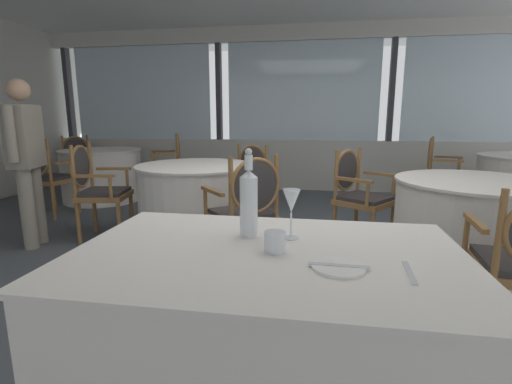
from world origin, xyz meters
TOP-DOWN VIEW (x-y plane):
  - ground_plane at (0.00, 0.00)m, footprint 12.84×12.84m
  - window_wall_far at (-0.00, 3.71)m, footprint 9.15×0.14m
  - foreground_table at (0.11, -1.45)m, footprint 1.42×0.91m
  - side_plate at (0.36, -1.57)m, footprint 0.17×0.17m
  - butter_knife at (0.36, -1.57)m, footprint 0.20×0.02m
  - dinner_fork at (0.57, -1.58)m, footprint 0.03×0.18m
  - water_bottle at (0.01, -1.29)m, footprint 0.07×0.07m
  - wine_glass at (0.18, -1.30)m, footprint 0.07×0.07m
  - water_tumbler at (0.14, -1.45)m, footprint 0.08×0.08m
  - background_table_0 at (1.51, 0.33)m, footprint 1.21×1.21m
  - dining_chair_0_0 at (0.68, 0.94)m, footprint 0.64×0.66m
  - background_table_1 at (-0.93, 0.89)m, footprint 1.23×1.23m
  - dining_chair_1_0 at (-0.58, 1.86)m, footprint 0.63×0.59m
  - dining_chair_1_1 at (-1.95, 0.70)m, footprint 0.54×0.59m
  - dining_chair_1_2 at (-0.25, 0.09)m, footprint 0.66×0.65m
  - background_table_2 at (-2.91, 2.37)m, footprint 1.17×1.17m
  - dining_chair_2_0 at (-3.05, 1.36)m, footprint 0.58×0.52m
  - dining_chair_2_1 at (-1.97, 2.75)m, footprint 0.60×0.63m
  - dining_chair_2_2 at (-3.71, 2.99)m, footprint 0.65×0.66m
  - dining_chair_3_2 at (1.95, 2.76)m, footprint 0.58×0.62m
  - diner_person_0 at (-2.42, 0.38)m, footprint 0.28×0.52m

SIDE VIEW (x-z plane):
  - ground_plane at x=0.00m, z-range 0.00..0.00m
  - background_table_1 at x=-0.93m, z-range 0.00..0.77m
  - background_table_2 at x=-2.91m, z-range 0.00..0.77m
  - foreground_table at x=0.11m, z-range 0.00..0.77m
  - background_table_0 at x=1.51m, z-range 0.00..0.77m
  - dining_chair_1_0 at x=-0.58m, z-range 0.08..0.98m
  - dining_chair_2_2 at x=-3.71m, z-range 0.07..1.01m
  - dining_chair_0_0 at x=0.68m, z-range 0.08..1.02m
  - dining_chair_1_2 at x=-0.25m, z-range 0.08..1.04m
  - dining_chair_3_2 at x=1.95m, z-range 0.08..1.04m
  - dining_chair_1_1 at x=-1.95m, z-range 0.08..1.06m
  - dining_chair_2_0 at x=-3.05m, z-range 0.08..1.07m
  - dining_chair_2_1 at x=-1.97m, z-range 0.09..1.07m
  - dinner_fork at x=0.57m, z-range 0.76..0.77m
  - side_plate at x=0.36m, z-range 0.76..0.77m
  - butter_knife at x=0.36m, z-range 0.77..0.78m
  - water_tumbler at x=0.14m, z-range 0.76..0.84m
  - diner_person_0 at x=-2.42m, z-range 0.10..1.69m
  - water_bottle at x=0.01m, z-range 0.73..1.09m
  - wine_glass at x=0.18m, z-range 0.81..1.01m
  - window_wall_far at x=0.00m, z-range -0.27..2.44m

